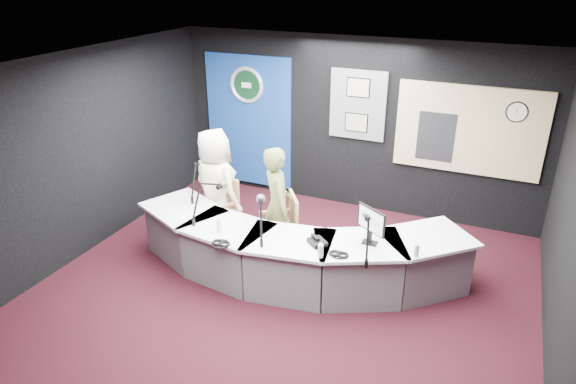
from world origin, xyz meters
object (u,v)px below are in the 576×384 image
at_px(armchair_left, 217,211).
at_px(person_man, 216,187).
at_px(armchair_right, 278,229).
at_px(broadcast_desk, 291,252).
at_px(person_woman, 278,206).

height_order(armchair_left, person_man, person_man).
bearing_deg(armchair_right, person_man, -132.54).
relative_size(broadcast_desk, person_man, 2.62).
bearing_deg(armchair_right, broadcast_desk, 11.35).
xyz_separation_m(armchair_right, person_man, (-1.05, 0.15, 0.39)).
xyz_separation_m(armchair_left, person_woman, (1.05, -0.15, 0.36)).
distance_m(broadcast_desk, armchair_left, 1.47).
relative_size(person_man, person_woman, 1.04).
distance_m(broadcast_desk, person_woman, 0.65).
height_order(armchair_right, person_man, person_man).
relative_size(armchair_right, person_woman, 0.57).
bearing_deg(person_man, broadcast_desk, -179.26).
relative_size(armchair_left, armchair_right, 0.99).
bearing_deg(person_woman, armchair_right, -0.00).
xyz_separation_m(armchair_right, person_woman, (0.00, 0.00, 0.36)).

